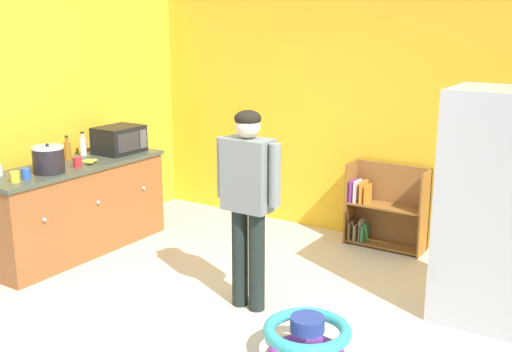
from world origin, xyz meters
TOP-DOWN VIEW (x-y plane):
  - ground_plane at (0.00, 0.00)m, footprint 12.00×12.00m
  - back_wall at (0.00, 2.33)m, footprint 5.20×0.06m
  - left_side_wall at (-2.63, 0.80)m, footprint 0.06×2.99m
  - kitchen_counter at (-2.20, 0.35)m, footprint 0.65×1.92m
  - refrigerator at (1.54, 1.11)m, footprint 0.73×0.68m
  - bookshelf at (0.29, 2.15)m, footprint 0.80×0.28m
  - standing_person at (-0.08, 0.24)m, footprint 0.57×0.22m
  - baby_walker at (0.70, -0.22)m, footprint 0.60×0.60m
  - microwave at (-2.19, 0.97)m, footprint 0.37×0.48m
  - crock_pot at (-2.10, -0.01)m, footprint 0.29×0.29m
  - banana_bunch at (-2.04, 0.44)m, footprint 0.15×0.16m
  - clear_bottle at (-2.41, 0.67)m, footprint 0.07×0.07m
  - amber_bottle at (-2.37, 0.44)m, footprint 0.07×0.07m
  - orange_cup at (-2.31, 0.29)m, footprint 0.08×0.08m
  - yellow_cup at (-2.06, -0.40)m, footprint 0.08×0.08m
  - red_cup at (-2.06, 0.28)m, footprint 0.08×0.08m
  - blue_cup at (-2.08, -0.28)m, footprint 0.08×0.08m

SIDE VIEW (x-z plane):
  - ground_plane at x=0.00m, z-range 0.00..0.00m
  - baby_walker at x=0.70m, z-range 0.00..0.32m
  - bookshelf at x=0.29m, z-range -0.05..0.80m
  - kitchen_counter at x=-2.20m, z-range 0.00..0.90m
  - refrigerator at x=1.54m, z-range 0.00..1.78m
  - banana_bunch at x=-2.04m, z-range 0.91..0.95m
  - orange_cup at x=-2.31m, z-range 0.90..0.99m
  - yellow_cup at x=-2.06m, z-range 0.90..0.99m
  - red_cup at x=-2.06m, z-range 0.90..0.99m
  - blue_cup at x=-2.08m, z-range 0.90..0.99m
  - standing_person at x=-0.08m, z-range 0.16..1.76m
  - clear_bottle at x=-2.41m, z-range 0.88..1.12m
  - amber_bottle at x=-2.37m, z-range 0.88..1.12m
  - crock_pot at x=-2.10m, z-range 0.89..1.16m
  - microwave at x=-2.19m, z-range 0.90..1.18m
  - back_wall at x=0.00m, z-range 0.00..2.70m
  - left_side_wall at x=-2.63m, z-range 0.00..2.70m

